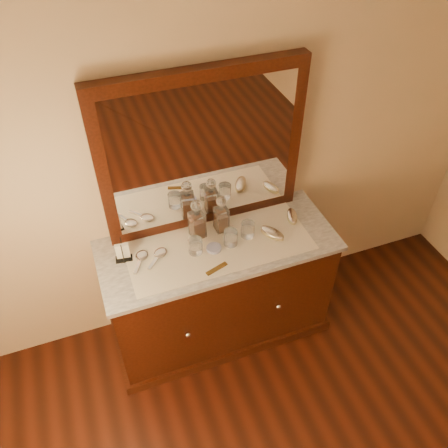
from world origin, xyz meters
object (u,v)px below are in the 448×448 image
(hand_mirror_inner, at_px, (159,254))
(decanter_right, at_px, (221,217))
(napkin_rack, at_px, (123,252))
(hand_mirror_outer, at_px, (141,258))
(brush_far, at_px, (292,216))
(mirror_frame, at_px, (203,153))
(pin_dish, at_px, (214,248))
(decanter_left, at_px, (197,223))
(brush_near, at_px, (272,233))
(dresser_cabinet, at_px, (219,290))
(comb, at_px, (217,269))

(hand_mirror_inner, bearing_deg, decanter_right, 11.61)
(napkin_rack, height_order, hand_mirror_outer, napkin_rack)
(brush_far, bearing_deg, mirror_frame, 158.80)
(pin_dish, height_order, decanter_left, decanter_left)
(brush_near, xyz_separation_m, hand_mirror_inner, (-0.69, 0.08, -0.01))
(dresser_cabinet, bearing_deg, hand_mirror_inner, 175.54)
(pin_dish, bearing_deg, dresser_cabinet, 41.85)
(hand_mirror_outer, bearing_deg, dresser_cabinet, -5.04)
(mirror_frame, bearing_deg, napkin_rack, -162.85)
(pin_dish, xyz_separation_m, hand_mirror_outer, (-0.42, 0.08, -0.00))
(hand_mirror_outer, xyz_separation_m, hand_mirror_inner, (0.10, -0.01, -0.00))
(napkin_rack, bearing_deg, brush_far, -1.51)
(pin_dish, relative_size, brush_far, 0.58)
(hand_mirror_inner, bearing_deg, brush_near, -6.79)
(napkin_rack, xyz_separation_m, brush_far, (1.07, -0.03, -0.03))
(hand_mirror_inner, bearing_deg, pin_dish, -11.27)
(pin_dish, relative_size, decanter_right, 0.35)
(dresser_cabinet, bearing_deg, decanter_right, 61.51)
(pin_dish, height_order, brush_far, brush_far)
(dresser_cabinet, height_order, mirror_frame, mirror_frame)
(brush_near, height_order, hand_mirror_inner, brush_near)
(mirror_frame, distance_m, brush_near, 0.65)
(mirror_frame, relative_size, decanter_left, 4.41)
(pin_dish, xyz_separation_m, napkin_rack, (-0.51, 0.11, 0.05))
(pin_dish, xyz_separation_m, brush_near, (0.37, -0.02, 0.01))
(decanter_right, bearing_deg, napkin_rack, -176.29)
(decanter_right, bearing_deg, brush_far, -8.57)
(brush_near, distance_m, hand_mirror_outer, 0.80)
(comb, relative_size, decanter_left, 0.51)
(pin_dish, bearing_deg, decanter_left, 110.14)
(napkin_rack, relative_size, hand_mirror_inner, 0.87)
(brush_near, bearing_deg, brush_far, 28.54)
(brush_far, height_order, hand_mirror_outer, brush_far)
(napkin_rack, relative_size, brush_near, 0.82)
(decanter_right, distance_m, brush_near, 0.33)
(napkin_rack, distance_m, decanter_left, 0.47)
(decanter_right, bearing_deg, decanter_left, -178.81)
(napkin_rack, distance_m, decanter_right, 0.62)
(dresser_cabinet, bearing_deg, pin_dish, -138.15)
(brush_near, height_order, hand_mirror_outer, brush_near)
(decanter_left, bearing_deg, hand_mirror_inner, -162.58)
(decanter_left, relative_size, hand_mirror_inner, 1.63)
(dresser_cabinet, xyz_separation_m, decanter_right, (0.06, 0.11, 0.54))
(decanter_left, bearing_deg, dresser_cabinet, -49.92)
(hand_mirror_inner, bearing_deg, decanter_left, 17.42)
(mirror_frame, distance_m, decanter_left, 0.42)
(hand_mirror_outer, bearing_deg, mirror_frame, 23.87)
(decanter_left, xyz_separation_m, hand_mirror_outer, (-0.37, -0.07, -0.10))
(decanter_right, relative_size, brush_far, 1.63)
(comb, distance_m, hand_mirror_inner, 0.35)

